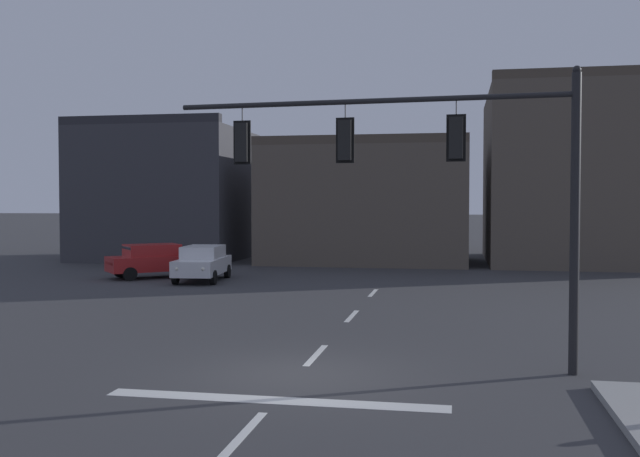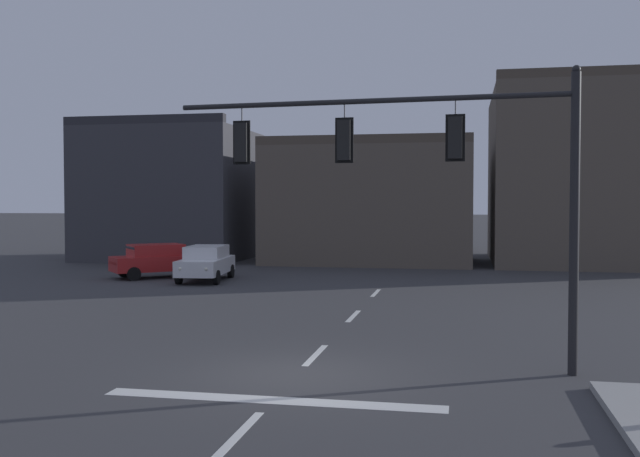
% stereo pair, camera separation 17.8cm
% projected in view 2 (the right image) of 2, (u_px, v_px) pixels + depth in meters
% --- Properties ---
extents(ground_plane, '(400.00, 400.00, 0.00)m').
position_uv_depth(ground_plane, '(296.00, 375.00, 15.27)').
color(ground_plane, '#353538').
extents(stop_bar_paint, '(6.40, 0.50, 0.01)m').
position_uv_depth(stop_bar_paint, '(272.00, 400.00, 13.31)').
color(stop_bar_paint, silver).
rests_on(stop_bar_paint, ground).
extents(lane_centreline, '(0.16, 26.40, 0.01)m').
position_uv_depth(lane_centreline, '(316.00, 355.00, 17.23)').
color(lane_centreline, silver).
rests_on(lane_centreline, ground).
extents(signal_mast_near_side, '(8.94, 0.81, 6.47)m').
position_uv_depth(signal_mast_near_side, '(431.00, 162.00, 15.86)').
color(signal_mast_near_side, black).
rests_on(signal_mast_near_side, ground).
extents(car_lot_nearside, '(2.26, 4.59, 1.61)m').
position_uv_depth(car_lot_nearside, '(206.00, 262.00, 33.49)').
color(car_lot_nearside, silver).
rests_on(car_lot_nearside, ground).
extents(car_lot_middle, '(4.51, 4.23, 1.61)m').
position_uv_depth(car_lot_middle, '(158.00, 260.00, 34.91)').
color(car_lot_middle, '#A81E1E').
rests_on(car_lot_middle, ground).
extents(building_row, '(37.03, 12.46, 10.63)m').
position_uv_depth(building_row, '(432.00, 188.00, 44.31)').
color(building_row, '#38383D').
rests_on(building_row, ground).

